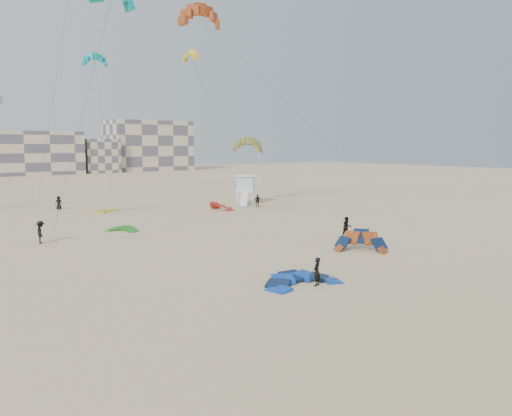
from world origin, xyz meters
TOP-DOWN VIEW (x-y plane):
  - ground at (0.00, 0.00)m, footprint 320.00×320.00m
  - kite_ground_blue at (-1.03, 0.22)m, footprint 4.85×5.06m
  - kite_ground_orange at (8.67, 4.33)m, footprint 5.64×5.64m
  - kite_ground_green at (-2.44, 23.90)m, footprint 4.28×4.24m
  - kite_ground_red_far at (13.52, 31.60)m, footprint 3.89×3.72m
  - kite_ground_yellow at (1.25, 38.18)m, footprint 4.65×4.72m
  - kitesurfer_main at (-0.56, -0.55)m, footprint 0.71×0.61m
  - kitesurfer_b at (12.07, 8.92)m, footprint 1.06×0.93m
  - kitesurfer_c at (-10.06, 22.15)m, footprint 0.87×1.30m
  - kitesurfer_d at (19.14, 31.35)m, footprint 0.99×0.87m
  - kitesurfer_e at (-2.65, 44.16)m, footprint 0.97×0.79m
  - kitesurfer_f at (30.86, 52.61)m, footprint 1.19×1.46m
  - kite_fly_orange at (7.27, 25.39)m, footprint 10.54×23.73m
  - kite_fly_olive at (19.54, 34.26)m, footprint 5.42×9.78m
  - kite_fly_yellow at (21.94, 53.54)m, footprint 9.94×6.16m
  - kite_fly_teal_b at (7.41, 57.80)m, footprint 4.25×7.05m
  - lifeguard_tower_near at (19.83, 35.08)m, footprint 3.97×5.98m
  - flagpole at (23.84, 37.19)m, footprint 0.62×0.10m
  - condo_mid at (10.00, 130.00)m, footprint 32.00×16.00m
  - condo_east at (50.00, 132.00)m, footprint 26.00×14.00m
  - condo_fill_right at (32.00, 128.00)m, footprint 10.00×10.00m

SIDE VIEW (x-z plane):
  - ground at x=0.00m, z-range 0.00..0.00m
  - kite_ground_blue at x=-1.03m, z-range -0.82..0.82m
  - kite_ground_orange at x=8.67m, z-range -2.02..2.02m
  - kite_ground_green at x=-2.44m, z-range -0.70..0.70m
  - kite_ground_red_far at x=13.52m, z-range -1.61..1.61m
  - kite_ground_yellow at x=1.25m, z-range -0.29..0.29m
  - kitesurfer_f at x=30.86m, z-range 0.00..1.56m
  - kitesurfer_d at x=19.14m, z-range 0.00..1.61m
  - kitesurfer_main at x=-0.56m, z-range 0.00..1.65m
  - kitesurfer_e at x=-2.65m, z-range 0.00..1.70m
  - kitesurfer_b at x=12.07m, z-range 0.00..1.83m
  - kitesurfer_c at x=-10.06m, z-range 0.00..1.87m
  - lifeguard_tower_near at x=19.83m, z-range -0.02..3.97m
  - flagpole at x=23.84m, z-range 0.20..7.83m
  - condo_fill_right at x=32.00m, z-range 0.00..10.00m
  - condo_mid at x=10.00m, z-range 0.00..12.00m
  - kite_fly_olive at x=19.54m, z-range 3.67..12.33m
  - condo_east at x=50.00m, z-range 0.00..16.00m
  - kite_fly_teal_b at x=7.41m, z-range 10.44..31.64m
  - kite_fly_orange at x=7.27m, z-range 10.36..31.74m
  - kite_fly_yellow at x=21.94m, z-range 11.22..34.08m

